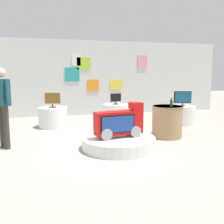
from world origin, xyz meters
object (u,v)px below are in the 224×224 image
(main_display_pedestal, at_px, (119,143))
(tv_on_left_rear, at_px, (52,99))
(display_pedestal_right_rear, at_px, (116,113))
(novelty_firetruck_tv, at_px, (120,123))
(display_pedestal_center_rear, at_px, (182,115))
(shopper_browsing_near_truck, at_px, (3,102))
(display_pedestal_left_rear, at_px, (53,117))
(tv_on_center_rear, at_px, (183,98))
(bottle_on_side_table, at_px, (171,103))
(side_table_round, at_px, (167,121))
(tv_on_right_rear, at_px, (116,98))

(main_display_pedestal, relative_size, tv_on_left_rear, 3.23)
(tv_on_left_rear, relative_size, display_pedestal_right_rear, 0.57)
(novelty_firetruck_tv, bearing_deg, display_pedestal_center_rear, 36.53)
(shopper_browsing_near_truck, bearing_deg, display_pedestal_left_rear, 61.21)
(display_pedestal_left_rear, bearing_deg, tv_on_center_rear, -9.70)
(tv_on_center_rear, relative_size, bottle_on_side_table, 2.38)
(tv_on_left_rear, relative_size, side_table_round, 0.62)
(display_pedestal_left_rear, height_order, tv_on_left_rear, tv_on_left_rear)
(tv_on_left_rear, distance_m, tv_on_center_rear, 4.04)
(display_pedestal_center_rear, xyz_separation_m, bottle_on_side_table, (-1.17, -1.46, 0.59))
(main_display_pedestal, xyz_separation_m, tv_on_left_rear, (-1.29, 2.64, 0.73))
(tv_on_right_rear, bearing_deg, tv_on_center_rear, -25.60)
(novelty_firetruck_tv, bearing_deg, tv_on_center_rear, 36.45)
(tv_on_center_rear, relative_size, display_pedestal_right_rear, 0.62)
(side_table_round, bearing_deg, main_display_pedestal, -156.96)
(shopper_browsing_near_truck, bearing_deg, main_display_pedestal, -15.36)
(novelty_firetruck_tv, height_order, shopper_browsing_near_truck, shopper_browsing_near_truck)
(main_display_pedestal, distance_m, side_table_round, 1.63)
(bottle_on_side_table, bearing_deg, tv_on_left_rear, 142.85)
(novelty_firetruck_tv, distance_m, display_pedestal_center_rear, 3.33)
(novelty_firetruck_tv, bearing_deg, shopper_browsing_near_truck, 164.69)
(display_pedestal_center_rear, bearing_deg, shopper_browsing_near_truck, -165.48)
(display_pedestal_center_rear, height_order, shopper_browsing_near_truck, shopper_browsing_near_truck)
(display_pedestal_center_rear, distance_m, side_table_round, 1.81)
(display_pedestal_left_rear, bearing_deg, main_display_pedestal, -63.92)
(tv_on_left_rear, height_order, shopper_browsing_near_truck, shopper_browsing_near_truck)
(side_table_round, bearing_deg, bottle_on_side_table, -71.18)
(tv_on_left_rear, bearing_deg, tv_on_center_rear, -9.65)
(tv_on_right_rear, height_order, bottle_on_side_table, bottle_on_side_table)
(tv_on_center_rear, bearing_deg, main_display_pedestal, -143.80)
(main_display_pedestal, distance_m, tv_on_right_rear, 3.06)
(novelty_firetruck_tv, bearing_deg, bottle_on_side_table, 19.11)
(novelty_firetruck_tv, height_order, bottle_on_side_table, bottle_on_side_table)
(novelty_firetruck_tv, bearing_deg, tv_on_left_rear, 116.41)
(display_pedestal_left_rear, relative_size, display_pedestal_center_rear, 1.06)
(bottle_on_side_table, relative_size, shopper_browsing_near_truck, 0.13)
(display_pedestal_left_rear, xyz_separation_m, bottle_on_side_table, (2.81, -2.13, 0.59))
(side_table_round, height_order, bottle_on_side_table, bottle_on_side_table)
(display_pedestal_left_rear, xyz_separation_m, tv_on_center_rear, (3.98, -0.68, 0.56))
(tv_on_right_rear, xyz_separation_m, shopper_browsing_near_truck, (-3.15, -2.24, 0.22))
(display_pedestal_center_rear, bearing_deg, tv_on_right_rear, 154.49)
(tv_on_left_rear, height_order, display_pedestal_right_rear, tv_on_left_rear)
(side_table_round, bearing_deg, tv_on_center_rear, 47.89)
(display_pedestal_center_rear, relative_size, side_table_round, 1.02)
(tv_on_left_rear, relative_size, tv_on_right_rear, 1.30)
(main_display_pedestal, relative_size, display_pedestal_center_rear, 1.95)
(display_pedestal_right_rear, bearing_deg, display_pedestal_left_rear, -173.11)
(side_table_round, bearing_deg, shopper_browsing_near_truck, 179.58)
(main_display_pedestal, bearing_deg, bottle_on_side_table, 18.76)
(bottle_on_side_table, bearing_deg, side_table_round, 108.82)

